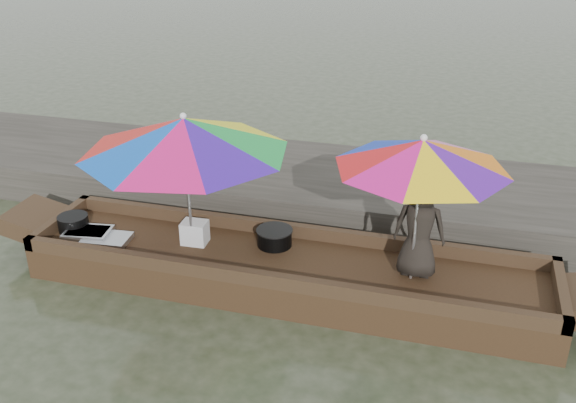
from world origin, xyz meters
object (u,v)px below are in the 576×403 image
(tray_crayfish, at_px, (88,234))
(vendor, at_px, (420,227))
(umbrella_bow, at_px, (188,183))
(boat_hull, at_px, (285,274))
(supply_bag, at_px, (195,232))
(umbrella_stern, at_px, (417,210))
(cooking_pot, at_px, (73,223))
(charcoal_grill, at_px, (275,238))
(tray_scallop, at_px, (107,239))

(tray_crayfish, xyz_separation_m, vendor, (3.70, 0.23, 0.50))
(tray_crayfish, height_order, umbrella_bow, umbrella_bow)
(boat_hull, xyz_separation_m, supply_bag, (-1.09, 0.09, 0.30))
(boat_hull, height_order, umbrella_bow, umbrella_bow)
(vendor, distance_m, umbrella_stern, 0.26)
(vendor, bearing_deg, cooking_pot, 2.58)
(charcoal_grill, bearing_deg, tray_scallop, -166.63)
(supply_bag, bearing_deg, umbrella_stern, -2.13)
(boat_hull, bearing_deg, tray_crayfish, -176.78)
(umbrella_stern, bearing_deg, cooking_pot, -179.74)
(cooking_pot, height_order, charcoal_grill, cooking_pot)
(umbrella_bow, bearing_deg, supply_bag, 91.93)
(boat_hull, bearing_deg, cooking_pot, -179.61)
(boat_hull, bearing_deg, umbrella_bow, 180.00)
(boat_hull, height_order, charcoal_grill, charcoal_grill)
(tray_scallop, xyz_separation_m, umbrella_stern, (3.40, 0.16, 0.74))
(tray_scallop, bearing_deg, cooking_pot, 164.46)
(boat_hull, xyz_separation_m, umbrella_stern, (1.34, 0.00, 0.95))
(tray_scallop, xyz_separation_m, vendor, (3.44, 0.26, 0.51))
(tray_scallop, height_order, charcoal_grill, charcoal_grill)
(tray_scallop, bearing_deg, boat_hull, 4.47)
(tray_crayfish, distance_m, charcoal_grill, 2.15)
(tray_scallop, bearing_deg, vendor, 4.32)
(umbrella_bow, bearing_deg, tray_crayfish, -173.96)
(cooking_pot, xyz_separation_m, charcoal_grill, (2.37, 0.30, -0.00))
(umbrella_bow, bearing_deg, charcoal_grill, 17.68)
(umbrella_bow, xyz_separation_m, umbrella_stern, (2.42, 0.00, 0.00))
(tray_crayfish, distance_m, tray_scallop, 0.26)
(supply_bag, bearing_deg, tray_scallop, -165.54)
(tray_crayfish, relative_size, supply_bag, 1.83)
(tray_scallop, xyz_separation_m, charcoal_grill, (1.85, 0.44, 0.06))
(cooking_pot, distance_m, supply_bag, 1.50)
(cooking_pot, xyz_separation_m, vendor, (3.96, 0.12, 0.45))
(umbrella_stern, bearing_deg, supply_bag, 177.87)
(umbrella_stern, bearing_deg, tray_scallop, -177.28)
(tray_crayfish, distance_m, vendor, 3.74)
(tray_scallop, distance_m, umbrella_bow, 1.24)
(charcoal_grill, xyz_separation_m, umbrella_bow, (-0.88, -0.28, 0.68))
(vendor, bearing_deg, umbrella_bow, 3.19)
(cooking_pot, height_order, vendor, vendor)
(boat_hull, xyz_separation_m, vendor, (1.38, 0.10, 0.72))
(tray_scallop, distance_m, charcoal_grill, 1.91)
(tray_crayfish, distance_m, umbrella_bow, 1.44)
(boat_hull, distance_m, tray_crayfish, 2.34)
(vendor, bearing_deg, tray_crayfish, 4.45)
(tray_crayfish, xyz_separation_m, umbrella_stern, (3.66, 0.13, 0.73))
(tray_scallop, bearing_deg, umbrella_stern, 2.72)
(cooking_pot, xyz_separation_m, tray_scallop, (0.52, -0.14, -0.06))
(tray_scallop, xyz_separation_m, umbrella_bow, (0.98, 0.16, 0.74))
(cooking_pot, xyz_separation_m, umbrella_bow, (1.49, 0.02, 0.68))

